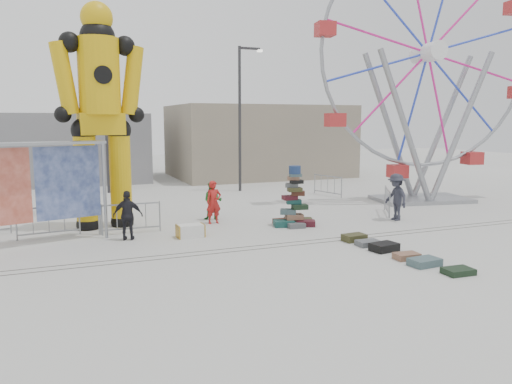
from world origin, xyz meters
name	(u,v)px	position (x,y,z in m)	size (l,w,h in m)	color
ground	(295,251)	(0.00, 0.00, 0.00)	(90.00, 90.00, 0.00)	#9E9E99
track_line_near	(286,246)	(0.00, 0.60, 0.00)	(40.00, 0.04, 0.01)	#47443F
track_line_far	(281,243)	(0.00, 1.00, 0.00)	(40.00, 0.04, 0.01)	#47443F
building_right	(258,141)	(7.00, 20.00, 2.50)	(12.00, 8.00, 5.00)	gray
building_left	(65,147)	(-6.00, 22.00, 2.20)	(10.00, 8.00, 4.40)	gray
lamp_post_right	(241,111)	(3.09, 13.00, 4.48)	(1.41, 0.25, 8.00)	#2D2D30
lamp_post_left	(107,111)	(-3.91, 15.00, 4.48)	(1.41, 0.25, 8.00)	#2D2D30
suitcase_tower	(294,209)	(1.64, 3.39, 0.64)	(1.75, 1.45, 2.29)	#184946
crash_test_dummy	(101,108)	(-5.05, 5.73, 4.42)	(3.34, 1.47, 8.39)	black
ferris_wheel	(427,73)	(10.13, 6.27, 6.25)	(10.81, 3.41, 12.69)	gray
banner_scaffold	(32,168)	(-7.37, 3.71, 2.48)	(4.60, 1.82, 3.30)	gray
steamer_trunk	(190,231)	(-2.50, 3.00, 0.22)	(0.92, 0.53, 0.43)	silver
row_case_0	(354,238)	(2.39, 0.38, 0.12)	(0.75, 0.50, 0.23)	#3B3A1D
row_case_1	(368,243)	(2.46, -0.32, 0.09)	(0.74, 0.50, 0.17)	#565A5D
row_case_2	(384,247)	(2.55, -1.04, 0.12)	(0.82, 0.57, 0.25)	black
row_case_3	(407,256)	(2.57, -2.06, 0.09)	(0.71, 0.46, 0.18)	#875B45
row_case_4	(425,262)	(2.61, -2.77, 0.11)	(0.85, 0.55, 0.21)	#455E62
row_case_5	(458,271)	(2.90, -3.71, 0.08)	(0.77, 0.53, 0.16)	black
barricade_dummy_b	(49,222)	(-6.99, 4.74, 0.55)	(2.00, 0.10, 1.10)	gray
barricade_dummy_c	(132,218)	(-4.28, 4.34, 0.55)	(2.00, 0.10, 1.10)	gray
barricade_wheel_front	(387,201)	(6.38, 3.99, 0.55)	(2.00, 0.10, 1.10)	gray
barricade_wheel_back	(328,185)	(6.68, 9.52, 0.55)	(2.00, 0.10, 1.10)	gray
pedestrian_red	(214,202)	(-1.07, 4.88, 0.83)	(0.61, 0.40, 1.67)	#A81A18
pedestrian_green	(213,201)	(-0.91, 5.54, 0.77)	(0.75, 0.58, 1.54)	#175D1F
pedestrian_black	(128,215)	(-4.53, 3.36, 0.83)	(0.98, 0.41, 1.66)	black
pedestrian_grey	(396,197)	(5.87, 2.76, 0.94)	(1.21, 0.70, 1.88)	#242530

